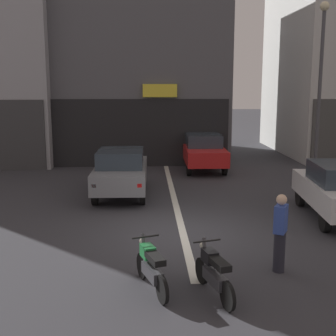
% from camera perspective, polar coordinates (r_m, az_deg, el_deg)
% --- Properties ---
extents(ground_plane, '(120.00, 120.00, 0.00)m').
position_cam_1_polar(ground_plane, '(11.93, 1.94, -8.39)').
color(ground_plane, '#333338').
extents(lane_centre_line, '(0.20, 18.00, 0.01)m').
position_cam_1_polar(lane_centre_line, '(17.69, 0.32, -2.06)').
color(lane_centre_line, silver).
rests_on(lane_centre_line, ground).
extents(building_mid_block, '(9.67, 8.42, 10.38)m').
position_cam_1_polar(building_mid_block, '(25.45, -4.56, 13.47)').
color(building_mid_block, '#56565B').
rests_on(building_mid_block, ground).
extents(car_grey_crossing_near, '(1.82, 4.13, 1.64)m').
position_cam_1_polar(car_grey_crossing_near, '(15.85, -5.99, -0.35)').
color(car_grey_crossing_near, black).
rests_on(car_grey_crossing_near, ground).
extents(car_red_down_street, '(1.81, 4.12, 1.64)m').
position_cam_1_polar(car_red_down_street, '(20.68, 4.53, 2.23)').
color(car_red_down_street, black).
rests_on(car_red_down_street, ground).
extents(street_lamp, '(0.36, 0.36, 7.01)m').
position_cam_1_polar(street_lamp, '(18.99, 18.81, 11.15)').
color(street_lamp, '#47474C').
rests_on(street_lamp, ground).
extents(motorcycle_green_row_leftmost, '(0.68, 1.60, 0.98)m').
position_cam_1_polar(motorcycle_green_row_leftmost, '(8.73, -2.15, -12.46)').
color(motorcycle_green_row_leftmost, black).
rests_on(motorcycle_green_row_leftmost, ground).
extents(motorcycle_black_row_left_mid, '(0.62, 1.63, 0.98)m').
position_cam_1_polar(motorcycle_black_row_left_mid, '(8.54, 5.84, -13.06)').
color(motorcycle_black_row_left_mid, black).
rests_on(motorcycle_black_row_left_mid, ground).
extents(person_by_motorcycles, '(0.37, 0.42, 1.67)m').
position_cam_1_polar(person_by_motorcycles, '(9.67, 14.06, -7.96)').
color(person_by_motorcycles, '#23232D').
rests_on(person_by_motorcycles, ground).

